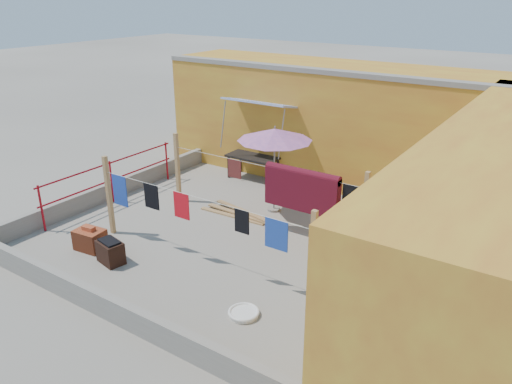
{
  "coord_description": "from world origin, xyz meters",
  "views": [
    {
      "loc": [
        5.77,
        -7.94,
        5.06
      ],
      "look_at": [
        0.22,
        0.3,
        1.03
      ],
      "focal_mm": 35.0,
      "sensor_mm": 36.0,
      "label": 1
    }
  ],
  "objects_px": {
    "outdoor_table": "(253,158)",
    "green_hose": "(388,222)",
    "water_jug_a": "(427,254)",
    "water_jug_b": "(386,272)",
    "white_basin": "(244,313)",
    "patio_umbrella": "(275,135)",
    "plant_back_a": "(326,195)",
    "brick_stack": "(90,239)",
    "brazier": "(110,252)"
  },
  "relations": [
    {
      "from": "outdoor_table",
      "to": "brazier",
      "type": "relative_size",
      "value": 2.45
    },
    {
      "from": "white_basin",
      "to": "plant_back_a",
      "type": "distance_m",
      "value": 4.83
    },
    {
      "from": "patio_umbrella",
      "to": "brick_stack",
      "type": "relative_size",
      "value": 3.45
    },
    {
      "from": "water_jug_b",
      "to": "plant_back_a",
      "type": "relative_size",
      "value": 0.41
    },
    {
      "from": "white_basin",
      "to": "green_hose",
      "type": "distance_m",
      "value": 4.86
    },
    {
      "from": "water_jug_a",
      "to": "plant_back_a",
      "type": "height_order",
      "value": "plant_back_a"
    },
    {
      "from": "brick_stack",
      "to": "plant_back_a",
      "type": "xyz_separation_m",
      "value": [
        3.15,
        4.65,
        0.14
      ]
    },
    {
      "from": "green_hose",
      "to": "plant_back_a",
      "type": "relative_size",
      "value": 0.65
    },
    {
      "from": "green_hose",
      "to": "plant_back_a",
      "type": "distance_m",
      "value": 1.61
    },
    {
      "from": "patio_umbrella",
      "to": "water_jug_a",
      "type": "bearing_deg",
      "value": -5.81
    },
    {
      "from": "white_basin",
      "to": "water_jug_a",
      "type": "relative_size",
      "value": 1.68
    },
    {
      "from": "white_basin",
      "to": "plant_back_a",
      "type": "bearing_deg",
      "value": 100.13
    },
    {
      "from": "water_jug_a",
      "to": "water_jug_b",
      "type": "bearing_deg",
      "value": -111.68
    },
    {
      "from": "brick_stack",
      "to": "outdoor_table",
      "type": "bearing_deg",
      "value": 85.05
    },
    {
      "from": "brazier",
      "to": "plant_back_a",
      "type": "relative_size",
      "value": 0.82
    },
    {
      "from": "patio_umbrella",
      "to": "water_jug_b",
      "type": "relative_size",
      "value": 7.27
    },
    {
      "from": "water_jug_b",
      "to": "brick_stack",
      "type": "bearing_deg",
      "value": -157.06
    },
    {
      "from": "patio_umbrella",
      "to": "plant_back_a",
      "type": "height_order",
      "value": "patio_umbrella"
    },
    {
      "from": "brick_stack",
      "to": "white_basin",
      "type": "distance_m",
      "value": 4.0
    },
    {
      "from": "water_jug_a",
      "to": "white_basin",
      "type": "bearing_deg",
      "value": -119.4
    },
    {
      "from": "brick_stack",
      "to": "plant_back_a",
      "type": "height_order",
      "value": "plant_back_a"
    },
    {
      "from": "brick_stack",
      "to": "water_jug_b",
      "type": "xyz_separation_m",
      "value": [
        5.56,
        2.35,
        -0.09
      ]
    },
    {
      "from": "brick_stack",
      "to": "water_jug_a",
      "type": "xyz_separation_m",
      "value": [
        5.99,
        3.44,
        -0.09
      ]
    },
    {
      "from": "water_jug_a",
      "to": "water_jug_b",
      "type": "xyz_separation_m",
      "value": [
        -0.43,
        -1.09,
        -0.0
      ]
    },
    {
      "from": "outdoor_table",
      "to": "green_hose",
      "type": "height_order",
      "value": "outdoor_table"
    },
    {
      "from": "water_jug_a",
      "to": "outdoor_table",
      "type": "bearing_deg",
      "value": 160.68
    },
    {
      "from": "brazier",
      "to": "brick_stack",
      "type": "bearing_deg",
      "value": 169.98
    },
    {
      "from": "patio_umbrella",
      "to": "water_jug_b",
      "type": "distance_m",
      "value": 4.14
    },
    {
      "from": "outdoor_table",
      "to": "white_basin",
      "type": "relative_size",
      "value": 2.81
    },
    {
      "from": "plant_back_a",
      "to": "green_hose",
      "type": "bearing_deg",
      "value": 2.09
    },
    {
      "from": "water_jug_a",
      "to": "green_hose",
      "type": "xyz_separation_m",
      "value": [
        -1.26,
        1.27,
        -0.11
      ]
    },
    {
      "from": "brick_stack",
      "to": "water_jug_b",
      "type": "bearing_deg",
      "value": 22.94
    },
    {
      "from": "patio_umbrella",
      "to": "water_jug_a",
      "type": "xyz_separation_m",
      "value": [
        3.86,
        -0.39,
        -1.78
      ]
    },
    {
      "from": "white_basin",
      "to": "water_jug_a",
      "type": "bearing_deg",
      "value": 60.6
    },
    {
      "from": "patio_umbrella",
      "to": "brick_stack",
      "type": "height_order",
      "value": "patio_umbrella"
    },
    {
      "from": "patio_umbrella",
      "to": "green_hose",
      "type": "height_order",
      "value": "patio_umbrella"
    },
    {
      "from": "water_jug_a",
      "to": "plant_back_a",
      "type": "bearing_deg",
      "value": 156.96
    },
    {
      "from": "patio_umbrella",
      "to": "green_hose",
      "type": "relative_size",
      "value": 4.63
    },
    {
      "from": "white_basin",
      "to": "water_jug_b",
      "type": "bearing_deg",
      "value": 57.49
    },
    {
      "from": "patio_umbrella",
      "to": "water_jug_a",
      "type": "distance_m",
      "value": 4.27
    },
    {
      "from": "outdoor_table",
      "to": "plant_back_a",
      "type": "xyz_separation_m",
      "value": [
        2.68,
        -0.73,
        -0.26
      ]
    },
    {
      "from": "green_hose",
      "to": "brick_stack",
      "type": "bearing_deg",
      "value": -135.12
    },
    {
      "from": "patio_umbrella",
      "to": "brazier",
      "type": "distance_m",
      "value": 4.52
    },
    {
      "from": "brazier",
      "to": "water_jug_b",
      "type": "relative_size",
      "value": 1.99
    },
    {
      "from": "patio_umbrella",
      "to": "green_hose",
      "type": "bearing_deg",
      "value": 18.6
    },
    {
      "from": "brazier",
      "to": "water_jug_a",
      "type": "height_order",
      "value": "brazier"
    },
    {
      "from": "water_jug_a",
      "to": "brick_stack",
      "type": "bearing_deg",
      "value": -150.13
    },
    {
      "from": "patio_umbrella",
      "to": "green_hose",
      "type": "distance_m",
      "value": 3.33
    },
    {
      "from": "brick_stack",
      "to": "water_jug_a",
      "type": "height_order",
      "value": "brick_stack"
    },
    {
      "from": "water_jug_a",
      "to": "patio_umbrella",
      "type": "bearing_deg",
      "value": 174.19
    }
  ]
}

